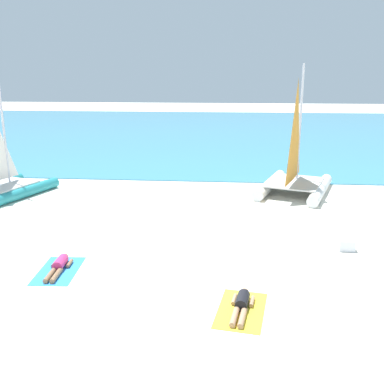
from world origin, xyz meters
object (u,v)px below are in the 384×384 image
at_px(sailboat_teal, 0,178).
at_px(towel_left, 59,271).
at_px(sunbather_left, 59,266).
at_px(cooler_box, 346,245).
at_px(sailboat_white, 295,175).
at_px(sunbather_right, 242,304).
at_px(towel_right, 241,310).

height_order(sailboat_teal, towel_left, sailboat_teal).
bearing_deg(sunbather_left, sailboat_teal, 123.85).
relative_size(sailboat_teal, cooler_box, 11.39).
bearing_deg(cooler_box, sailboat_teal, 160.02).
bearing_deg(sailboat_white, sunbather_right, -85.32).
bearing_deg(sailboat_teal, sunbather_left, -33.48).
distance_m(sailboat_teal, towel_left, 9.32).
bearing_deg(sailboat_white, sailboat_teal, -154.23).
distance_m(sunbather_left, cooler_box, 8.90).
relative_size(towel_right, cooler_box, 3.80).
bearing_deg(sailboat_white, towel_right, -85.29).
height_order(sailboat_teal, cooler_box, sailboat_teal).
xyz_separation_m(sunbather_left, towel_right, (5.19, -1.80, -0.13)).
distance_m(sailboat_white, towel_left, 12.07).
bearing_deg(sunbather_left, towel_left, -90.00).
relative_size(sunbather_left, towel_right, 0.82).
xyz_separation_m(sailboat_teal, cooler_box, (14.19, -5.16, -0.67)).
bearing_deg(cooler_box, sunbather_left, -165.70).
distance_m(towel_right, sunbather_right, 0.14).
relative_size(sunbather_left, sunbather_right, 1.00).
xyz_separation_m(sailboat_white, sailboat_teal, (-13.45, -1.67, -0.03)).
relative_size(towel_left, towel_right, 1.00).
distance_m(sailboat_white, sunbather_right, 11.12).
bearing_deg(sailboat_teal, towel_left, -33.71).
bearing_deg(sailboat_teal, cooler_box, -0.57).
distance_m(towel_right, cooler_box, 5.27).
relative_size(towel_left, sunbather_right, 1.21).
xyz_separation_m(sunbather_left, sunbather_right, (5.20, -1.74, 0.00)).
distance_m(sunbather_left, sunbather_right, 5.49).
xyz_separation_m(sailboat_white, cooler_box, (0.74, -6.83, -0.70)).
height_order(sailboat_white, towel_right, sailboat_white).
height_order(towel_right, sunbather_right, sunbather_right).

